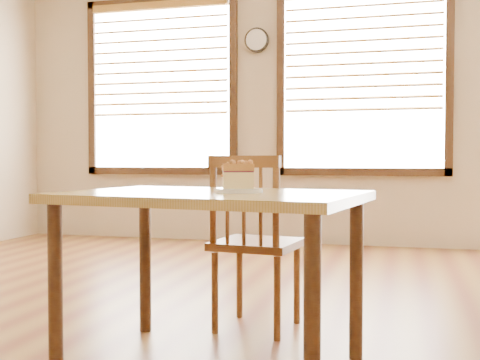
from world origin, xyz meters
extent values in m
plane|color=#C4AD8F|center=(0.00, 4.00, 1.50)|extent=(7.00, 0.00, 7.00)
cube|color=white|center=(-1.90, 3.98, 1.70)|extent=(1.60, 0.02, 1.80)
cube|color=#38220F|center=(-1.90, 3.97, 2.64)|extent=(1.76, 0.06, 0.08)
cube|color=#38220F|center=(-1.90, 3.97, 0.76)|extent=(1.76, 0.06, 0.08)
cube|color=#38220F|center=(-2.74, 3.97, 1.70)|extent=(0.08, 0.06, 1.96)
cube|color=#38220F|center=(-1.06, 3.97, 1.70)|extent=(0.08, 0.06, 1.96)
cube|color=#9C6824|center=(-1.90, 3.94, 2.58)|extent=(1.58, 0.08, 0.08)
cube|color=#9C6824|center=(-1.90, 3.94, 2.55)|extent=(1.56, 0.05, 0.03)
cube|color=#9C6824|center=(-1.90, 3.94, 2.43)|extent=(1.56, 0.05, 0.03)
cube|color=#9C6824|center=(-1.90, 3.94, 2.32)|extent=(1.56, 0.05, 0.03)
cube|color=#9C6824|center=(-1.90, 3.94, 2.20)|extent=(1.56, 0.05, 0.03)
cube|color=#9C6824|center=(-1.90, 3.94, 2.09)|extent=(1.56, 0.05, 0.03)
cube|color=#9C6824|center=(-1.90, 3.94, 1.97)|extent=(1.56, 0.05, 0.03)
cube|color=#9C6824|center=(-1.90, 3.94, 1.86)|extent=(1.56, 0.05, 0.03)
cube|color=#9C6824|center=(-1.90, 3.94, 1.74)|extent=(1.56, 0.05, 0.03)
cube|color=#9C6824|center=(-1.90, 3.94, 1.63)|extent=(1.56, 0.05, 0.03)
cube|color=#9C6824|center=(-1.90, 3.94, 1.51)|extent=(1.56, 0.05, 0.03)
cube|color=#9C6824|center=(-1.90, 3.94, 1.39)|extent=(1.56, 0.05, 0.03)
cube|color=white|center=(0.30, 3.98, 1.70)|extent=(1.60, 0.02, 1.80)
cube|color=#38220F|center=(0.30, 3.97, 0.76)|extent=(1.76, 0.06, 0.08)
cube|color=#38220F|center=(-0.54, 3.97, 1.70)|extent=(0.08, 0.06, 1.96)
cube|color=#38220F|center=(1.14, 3.97, 1.70)|extent=(0.08, 0.06, 1.96)
cube|color=#9C6824|center=(0.30, 3.94, 2.43)|extent=(1.56, 0.05, 0.03)
cube|color=#9C6824|center=(0.30, 3.94, 2.32)|extent=(1.56, 0.05, 0.03)
cube|color=#9C6824|center=(0.30, 3.94, 2.20)|extent=(1.56, 0.05, 0.03)
cube|color=#9C6824|center=(0.30, 3.94, 2.09)|extent=(1.56, 0.05, 0.03)
cube|color=#9C6824|center=(0.30, 3.94, 1.97)|extent=(1.56, 0.05, 0.03)
cube|color=#9C6824|center=(0.30, 3.94, 1.86)|extent=(1.56, 0.05, 0.03)
cube|color=#9C6824|center=(0.30, 3.94, 1.74)|extent=(1.56, 0.05, 0.03)
cube|color=#9C6824|center=(0.30, 3.94, 1.63)|extent=(1.56, 0.05, 0.03)
cube|color=#9C6824|center=(0.30, 3.94, 1.51)|extent=(1.56, 0.05, 0.03)
cube|color=#9C6824|center=(0.30, 3.94, 1.39)|extent=(1.56, 0.05, 0.03)
cylinder|color=black|center=(-0.80, 3.96, 2.15)|extent=(0.26, 0.04, 0.26)
cylinder|color=white|center=(-0.80, 3.94, 2.15)|extent=(0.22, 0.01, 0.22)
cube|color=#AD8B43|center=(-0.09, 0.16, 0.73)|extent=(1.34, 0.99, 0.04)
cylinder|color=#38220F|center=(-0.68, -0.10, 0.35)|extent=(0.06, 0.06, 0.71)
cylinder|color=#38220F|center=(0.41, -0.26, 0.35)|extent=(0.06, 0.06, 0.71)
cylinder|color=#38220F|center=(-0.58, 0.58, 0.35)|extent=(0.06, 0.06, 0.71)
cylinder|color=#38220F|center=(0.50, 0.42, 0.35)|extent=(0.06, 0.06, 0.71)
cube|color=brown|center=(-0.03, 0.78, 0.44)|extent=(0.46, 0.46, 0.04)
cylinder|color=brown|center=(0.15, 0.93, 0.20)|extent=(0.04, 0.04, 0.42)
cylinder|color=brown|center=(-0.18, 0.97, 0.20)|extent=(0.04, 0.04, 0.42)
cylinder|color=brown|center=(0.11, 0.60, 0.20)|extent=(0.04, 0.04, 0.42)
cylinder|color=brown|center=(-0.22, 0.64, 0.20)|extent=(0.04, 0.04, 0.42)
cylinder|color=brown|center=(0.11, 0.58, 0.67)|extent=(0.04, 0.04, 0.45)
cylinder|color=brown|center=(-0.22, 0.62, 0.67)|extent=(0.04, 0.04, 0.45)
cube|color=brown|center=(-0.06, 0.60, 0.88)|extent=(0.38, 0.08, 0.06)
cylinder|color=brown|center=(0.03, 0.59, 0.66)|extent=(0.02, 0.02, 0.39)
cylinder|color=brown|center=(-0.06, 0.60, 0.66)|extent=(0.02, 0.02, 0.39)
cylinder|color=brown|center=(-0.15, 0.61, 0.66)|extent=(0.02, 0.02, 0.39)
cylinder|color=white|center=(0.03, 0.17, 0.76)|extent=(0.21, 0.21, 0.02)
cylinder|color=white|center=(0.03, 0.17, 0.75)|extent=(0.14, 0.14, 0.01)
cube|color=#EFC987|center=(0.03, 0.17, 0.80)|extent=(0.15, 0.13, 0.07)
cube|color=#491526|center=(0.03, 0.17, 0.84)|extent=(0.15, 0.13, 0.01)
cube|color=#CB7B3F|center=(0.03, 0.17, 0.86)|extent=(0.15, 0.13, 0.03)
sphere|color=#CB7B3F|center=(0.02, 0.20, 0.87)|extent=(0.02, 0.02, 0.02)
sphere|color=#CB7B3F|center=(0.02, 0.18, 0.87)|extent=(0.02, 0.02, 0.02)
sphere|color=#CB7B3F|center=(0.05, 0.18, 0.87)|extent=(0.01, 0.01, 0.01)
sphere|color=#CB7B3F|center=(0.03, 0.19, 0.88)|extent=(0.02, 0.02, 0.02)
sphere|color=#CB7B3F|center=(0.01, 0.16, 0.87)|extent=(0.02, 0.02, 0.02)
sphere|color=#CB7B3F|center=(0.05, 0.17, 0.87)|extent=(0.01, 0.01, 0.01)
sphere|color=#CB7B3F|center=(0.00, 0.16, 0.87)|extent=(0.01, 0.01, 0.01)
sphere|color=#CB7B3F|center=(0.00, 0.14, 0.87)|extent=(0.02, 0.02, 0.02)
sphere|color=#CB7B3F|center=(0.00, 0.17, 0.87)|extent=(0.02, 0.02, 0.02)
sphere|color=#CB7B3F|center=(0.03, 0.17, 0.87)|extent=(0.02, 0.02, 0.02)
sphere|color=#CB7B3F|center=(0.03, 0.16, 0.87)|extent=(0.01, 0.01, 0.01)
sphere|color=#CB7B3F|center=(0.07, 0.19, 0.87)|extent=(0.02, 0.02, 0.02)
sphere|color=#CB7B3F|center=(0.02, 0.18, 0.88)|extent=(0.02, 0.02, 0.02)
sphere|color=#CB7B3F|center=(0.07, 0.15, 0.87)|extent=(0.01, 0.01, 0.01)
sphere|color=#CB7B3F|center=(-0.05, 0.18, 0.83)|extent=(0.02, 0.02, 0.02)
sphere|color=#CB7B3F|center=(-0.04, 0.16, 0.85)|extent=(0.01, 0.01, 0.01)
sphere|color=#CB7B3F|center=(-0.04, 0.18, 0.86)|extent=(0.02, 0.02, 0.02)
camera|label=1|loc=(0.70, -2.27, 0.89)|focal=45.00mm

